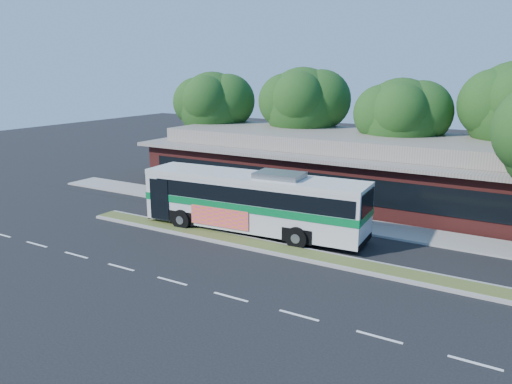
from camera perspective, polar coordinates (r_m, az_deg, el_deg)
ground at (r=24.21m, az=3.69°, el=-7.47°), size 120.00×120.00×0.00m
median_strip at (r=24.68m, az=4.34°, el=-6.86°), size 26.00×1.10×0.15m
sidewalk at (r=29.73m, az=9.33°, el=-3.42°), size 44.00×2.60×0.12m
parking_lot at (r=42.17m, az=-12.10°, el=1.50°), size 14.00×12.00×0.01m
plaza_building at (r=35.29m, az=13.40°, el=2.58°), size 33.20×11.20×4.45m
tree_bg_a at (r=43.19m, az=-4.41°, el=9.92°), size 6.47×5.80×8.63m
tree_bg_b at (r=40.04m, az=6.01°, el=9.97°), size 6.69×6.00×9.00m
tree_bg_c at (r=36.49m, az=16.86°, el=8.23°), size 6.24×5.60×8.26m
transit_bus at (r=27.15m, az=-0.22°, el=-0.70°), size 12.75×3.57×3.54m
sedan at (r=35.94m, az=-6.20°, el=0.69°), size 4.73×2.31×1.33m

